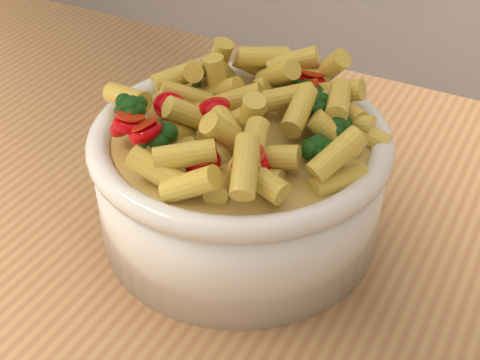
% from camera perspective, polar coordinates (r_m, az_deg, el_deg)
% --- Properties ---
extents(table, '(1.20, 0.80, 0.90)m').
position_cam_1_polar(table, '(0.65, -7.55, -12.77)').
color(table, '#A37746').
rests_on(table, ground).
extents(serving_bowl, '(0.25, 0.25, 0.11)m').
position_cam_1_polar(serving_bowl, '(0.57, 0.00, 0.11)').
color(serving_bowl, white).
rests_on(serving_bowl, table).
extents(pasta_salad, '(0.20, 0.20, 0.04)m').
position_cam_1_polar(pasta_salad, '(0.53, 0.00, 5.86)').
color(pasta_salad, '#FBDF4F').
rests_on(pasta_salad, serving_bowl).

